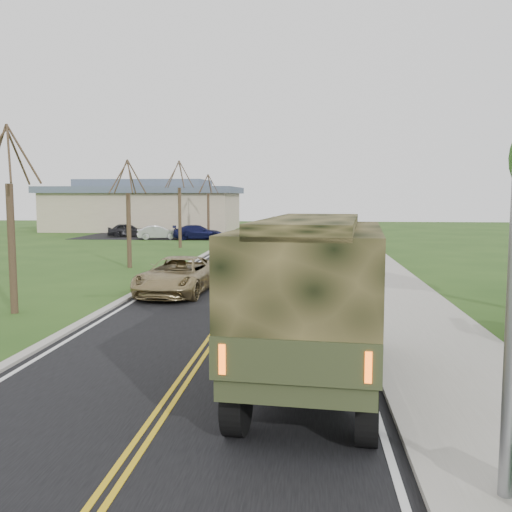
# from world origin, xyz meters

# --- Properties ---
(ground) EXTENTS (160.00, 160.00, 0.00)m
(ground) POSITION_xyz_m (0.00, 0.00, 0.00)
(ground) COLOR #264517
(ground) RESTS_ON ground
(road) EXTENTS (8.00, 120.00, 0.01)m
(road) POSITION_xyz_m (0.00, 40.00, 0.01)
(road) COLOR black
(road) RESTS_ON ground
(curb_right) EXTENTS (0.30, 120.00, 0.12)m
(curb_right) POSITION_xyz_m (4.15, 40.00, 0.06)
(curb_right) COLOR #9E998E
(curb_right) RESTS_ON ground
(sidewalk_right) EXTENTS (3.20, 120.00, 0.10)m
(sidewalk_right) POSITION_xyz_m (5.90, 40.00, 0.05)
(sidewalk_right) COLOR #9E998E
(sidewalk_right) RESTS_ON ground
(curb_left) EXTENTS (0.30, 120.00, 0.10)m
(curb_left) POSITION_xyz_m (-4.15, 40.00, 0.05)
(curb_left) COLOR #9E998E
(curb_left) RESTS_ON ground
(bare_tree_a) EXTENTS (1.93, 2.26, 6.08)m
(bare_tree_a) POSITION_xyz_m (-7.00, 10.00, 2.63)
(bare_tree_a) COLOR #38281C
(bare_tree_a) RESTS_ON ground
(bare_tree_b) EXTENTS (1.83, 2.14, 5.73)m
(bare_tree_b) POSITION_xyz_m (-7.00, 22.00, 2.48)
(bare_tree_b) COLOR #38281C
(bare_tree_b) RESTS_ON ground
(bare_tree_c) EXTENTS (2.04, 2.39, 6.42)m
(bare_tree_c) POSITION_xyz_m (-7.00, 34.00, 2.78)
(bare_tree_c) COLOR #38281C
(bare_tree_c) RESTS_ON ground
(bare_tree_d) EXTENTS (1.88, 2.20, 5.91)m
(bare_tree_d) POSITION_xyz_m (-7.00, 46.00, 2.55)
(bare_tree_d) COLOR #38281C
(bare_tree_d) RESTS_ON ground
(commercial_building) EXTENTS (25.50, 21.50, 5.65)m
(commercial_building) POSITION_xyz_m (-15.98, 55.97, 2.69)
(commercial_building) COLOR tan
(commercial_building) RESTS_ON ground
(military_truck) EXTENTS (3.01, 7.02, 3.41)m
(military_truck) POSITION_xyz_m (2.66, 3.41, 1.95)
(military_truck) COLOR black
(military_truck) RESTS_ON ground
(suv_champagne) EXTENTS (2.79, 5.36, 1.44)m
(suv_champagne) POSITION_xyz_m (-2.52, 14.09, 0.72)
(suv_champagne) COLOR #937F53
(suv_champagne) RESTS_ON ground
(sedan_silver) EXTENTS (1.36, 3.91, 1.29)m
(sedan_silver) POSITION_xyz_m (-1.58, 28.07, 0.64)
(sedan_silver) COLOR silver
(sedan_silver) RESTS_ON ground
(lot_car_dark) EXTENTS (4.09, 2.63, 1.30)m
(lot_car_dark) POSITION_xyz_m (-14.42, 44.66, 0.65)
(lot_car_dark) COLOR black
(lot_car_dark) RESTS_ON ground
(lot_car_silver) EXTENTS (3.91, 2.40, 1.22)m
(lot_car_silver) POSITION_xyz_m (-10.82, 42.00, 0.61)
(lot_car_silver) COLOR silver
(lot_car_silver) RESTS_ON ground
(lot_car_navy) EXTENTS (4.72, 2.71, 1.29)m
(lot_car_navy) POSITION_xyz_m (-7.22, 42.00, 0.64)
(lot_car_navy) COLOR #0E1035
(lot_car_navy) RESTS_ON ground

